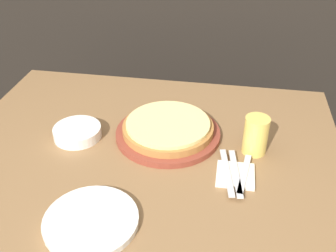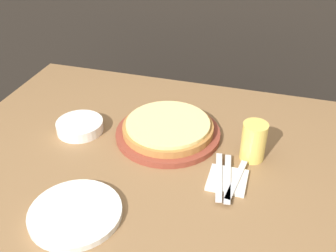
{
  "view_description": "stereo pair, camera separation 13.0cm",
  "coord_description": "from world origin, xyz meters",
  "px_view_note": "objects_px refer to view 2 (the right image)",
  "views": [
    {
      "loc": [
        0.24,
        -0.96,
        1.51
      ],
      "look_at": [
        0.06,
        0.1,
        0.79
      ],
      "focal_mm": 42.0,
      "sensor_mm": 36.0,
      "label": 1
    },
    {
      "loc": [
        0.36,
        -0.93,
        1.51
      ],
      "look_at": [
        0.06,
        0.1,
        0.79
      ],
      "focal_mm": 42.0,
      "sensor_mm": 36.0,
      "label": 2
    }
  ],
  "objects_px": {
    "pizza_on_board": "(168,130)",
    "spoon": "(236,179)",
    "dinner_plate": "(75,213)",
    "side_bowl": "(80,126)",
    "fork": "(219,176)",
    "beer_glass": "(254,140)",
    "dinner_knife": "(228,178)"
  },
  "relations": [
    {
      "from": "beer_glass",
      "to": "pizza_on_board",
      "type": "bearing_deg",
      "value": 172.23
    },
    {
      "from": "pizza_on_board",
      "to": "dinner_plate",
      "type": "height_order",
      "value": "pizza_on_board"
    },
    {
      "from": "side_bowl",
      "to": "fork",
      "type": "relative_size",
      "value": 0.75
    },
    {
      "from": "beer_glass",
      "to": "fork",
      "type": "bearing_deg",
      "value": -120.61
    },
    {
      "from": "side_bowl",
      "to": "fork",
      "type": "distance_m",
      "value": 0.51
    },
    {
      "from": "beer_glass",
      "to": "side_bowl",
      "type": "height_order",
      "value": "beer_glass"
    },
    {
      "from": "pizza_on_board",
      "to": "side_bowl",
      "type": "distance_m",
      "value": 0.3
    },
    {
      "from": "pizza_on_board",
      "to": "spoon",
      "type": "height_order",
      "value": "pizza_on_board"
    },
    {
      "from": "beer_glass",
      "to": "spoon",
      "type": "xyz_separation_m",
      "value": [
        -0.03,
        -0.13,
        -0.05
      ]
    },
    {
      "from": "pizza_on_board",
      "to": "beer_glass",
      "type": "bearing_deg",
      "value": -7.77
    },
    {
      "from": "fork",
      "to": "dinner_plate",
      "type": "bearing_deg",
      "value": -143.83
    },
    {
      "from": "side_bowl",
      "to": "dinner_knife",
      "type": "relative_size",
      "value": 0.75
    },
    {
      "from": "dinner_plate",
      "to": "spoon",
      "type": "relative_size",
      "value": 1.35
    },
    {
      "from": "pizza_on_board",
      "to": "fork",
      "type": "xyz_separation_m",
      "value": [
        0.2,
        -0.17,
        -0.01
      ]
    },
    {
      "from": "dinner_plate",
      "to": "fork",
      "type": "height_order",
      "value": "dinner_plate"
    },
    {
      "from": "dinner_plate",
      "to": "spoon",
      "type": "height_order",
      "value": "dinner_plate"
    },
    {
      "from": "side_bowl",
      "to": "spoon",
      "type": "xyz_separation_m",
      "value": [
        0.55,
        -0.12,
        -0.0
      ]
    },
    {
      "from": "dinner_knife",
      "to": "beer_glass",
      "type": "bearing_deg",
      "value": 68.02
    },
    {
      "from": "beer_glass",
      "to": "fork",
      "type": "height_order",
      "value": "beer_glass"
    },
    {
      "from": "pizza_on_board",
      "to": "dinner_plate",
      "type": "xyz_separation_m",
      "value": [
        -0.13,
        -0.41,
        -0.02
      ]
    },
    {
      "from": "side_bowl",
      "to": "dinner_knife",
      "type": "bearing_deg",
      "value": -12.6
    },
    {
      "from": "fork",
      "to": "dinner_knife",
      "type": "bearing_deg",
      "value": 0.0
    },
    {
      "from": "dinner_plate",
      "to": "fork",
      "type": "xyz_separation_m",
      "value": [
        0.33,
        0.24,
        0.01
      ]
    },
    {
      "from": "side_bowl",
      "to": "dinner_knife",
      "type": "xyz_separation_m",
      "value": [
        0.53,
        -0.12,
        -0.0
      ]
    },
    {
      "from": "dinner_plate",
      "to": "dinner_knife",
      "type": "xyz_separation_m",
      "value": [
        0.36,
        0.24,
        0.01
      ]
    },
    {
      "from": "beer_glass",
      "to": "dinner_plate",
      "type": "relative_size",
      "value": 0.51
    },
    {
      "from": "dinner_plate",
      "to": "dinner_knife",
      "type": "distance_m",
      "value": 0.43
    },
    {
      "from": "side_bowl",
      "to": "spoon",
      "type": "height_order",
      "value": "side_bowl"
    },
    {
      "from": "beer_glass",
      "to": "dinner_plate",
      "type": "distance_m",
      "value": 0.56
    },
    {
      "from": "pizza_on_board",
      "to": "beer_glass",
      "type": "height_order",
      "value": "beer_glass"
    },
    {
      "from": "fork",
      "to": "spoon",
      "type": "xyz_separation_m",
      "value": [
        0.05,
        0.0,
        0.0
      ]
    },
    {
      "from": "beer_glass",
      "to": "side_bowl",
      "type": "relative_size",
      "value": 0.78
    }
  ]
}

